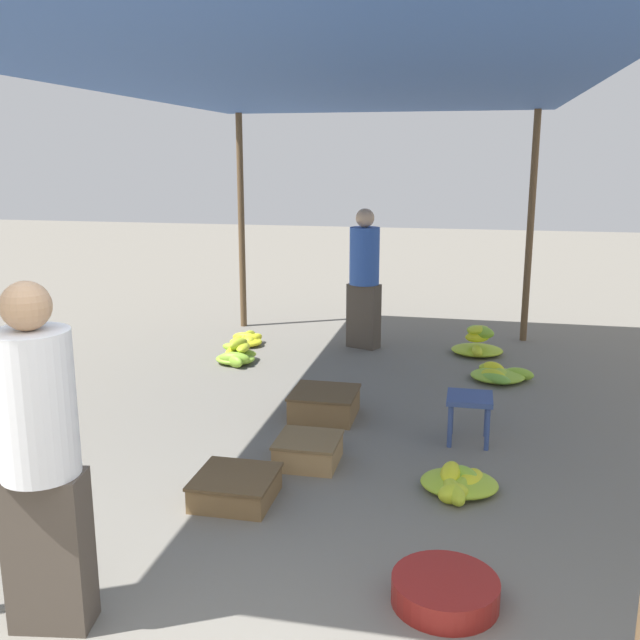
# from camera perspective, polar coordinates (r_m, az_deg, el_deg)

# --- Properties ---
(canopy_post_back_left) EXTENTS (0.08, 0.08, 2.65)m
(canopy_post_back_left) POSITION_cam_1_polar(r_m,az_deg,el_deg) (9.03, -6.31, 7.73)
(canopy_post_back_left) COLOR brown
(canopy_post_back_left) RESTS_ON ground
(canopy_post_back_right) EXTENTS (0.08, 0.08, 2.65)m
(canopy_post_back_right) POSITION_cam_1_polar(r_m,az_deg,el_deg) (8.59, 16.47, 7.03)
(canopy_post_back_right) COLOR brown
(canopy_post_back_right) RESTS_ON ground
(canopy_tarp) EXTENTS (3.88, 6.66, 0.04)m
(canopy_tarp) POSITION_cam_1_polar(r_m,az_deg,el_deg) (5.54, 0.64, 18.50)
(canopy_tarp) COLOR #33569E
(canopy_tarp) RESTS_ON canopy_post_front_left
(vendor_foreground) EXTENTS (0.39, 0.39, 1.63)m
(vendor_foreground) POSITION_cam_1_polar(r_m,az_deg,el_deg) (3.43, -21.48, -10.05)
(vendor_foreground) COLOR #4C4238
(vendor_foreground) RESTS_ON ground
(stool) EXTENTS (0.34, 0.34, 0.37)m
(stool) POSITION_cam_1_polar(r_m,az_deg,el_deg) (5.55, 11.87, -6.63)
(stool) COLOR #384C84
(stool) RESTS_ON ground
(basin_black) EXTENTS (0.53, 0.53, 0.13)m
(basin_black) POSITION_cam_1_polar(r_m,az_deg,el_deg) (3.76, 9.97, -20.56)
(basin_black) COLOR maroon
(basin_black) RESTS_ON ground
(banana_pile_left_1) EXTENTS (0.37, 0.41, 0.16)m
(banana_pile_left_1) POSITION_cam_1_polar(r_m,az_deg,el_deg) (8.27, -5.89, -1.60)
(banana_pile_left_1) COLOR #C5D329
(banana_pile_left_1) RESTS_ON ground
(banana_pile_left_2) EXTENTS (0.42, 0.49, 0.26)m
(banana_pile_left_2) POSITION_cam_1_polar(r_m,az_deg,el_deg) (7.56, -6.73, -2.80)
(banana_pile_left_2) COLOR #89BB34
(banana_pile_left_2) RESTS_ON ground
(banana_pile_right_0) EXTENTS (0.51, 0.55, 0.16)m
(banana_pile_right_0) POSITION_cam_1_polar(r_m,az_deg,el_deg) (4.84, 11.05, -12.66)
(banana_pile_right_0) COLOR yellow
(banana_pile_right_0) RESTS_ON ground
(banana_pile_right_1) EXTENTS (0.63, 0.61, 0.15)m
(banana_pile_right_1) POSITION_cam_1_polar(r_m,az_deg,el_deg) (7.17, 14.11, -4.27)
(banana_pile_right_1) COLOR #A5C62F
(banana_pile_right_1) RESTS_ON ground
(banana_pile_right_2) EXTENTS (0.56, 0.60, 0.33)m
(banana_pile_right_2) POSITION_cam_1_polar(r_m,az_deg,el_deg) (8.02, 12.50, -1.91)
(banana_pile_right_2) COLOR #C2D229
(banana_pile_right_2) RESTS_ON ground
(crate_near) EXTENTS (0.50, 0.50, 0.17)m
(crate_near) POSITION_cam_1_polar(r_m,az_deg,el_deg) (4.66, -6.77, -13.17)
(crate_near) COLOR brown
(crate_near) RESTS_ON ground
(crate_mid) EXTENTS (0.54, 0.54, 0.23)m
(crate_mid) POSITION_cam_1_polar(r_m,az_deg,el_deg) (5.99, 0.35, -6.73)
(crate_mid) COLOR brown
(crate_mid) RESTS_ON ground
(crate_far) EXTENTS (0.44, 0.44, 0.19)m
(crate_far) POSITION_cam_1_polar(r_m,az_deg,el_deg) (5.14, -0.95, -10.41)
(crate_far) COLOR #9E7A4C
(crate_far) RESTS_ON ground
(shopper_walking_mid) EXTENTS (0.43, 0.43, 1.58)m
(shopper_walking_mid) POSITION_cam_1_polar(r_m,az_deg,el_deg) (8.01, 3.56, 3.49)
(shopper_walking_mid) COLOR #4C4238
(shopper_walking_mid) RESTS_ON ground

